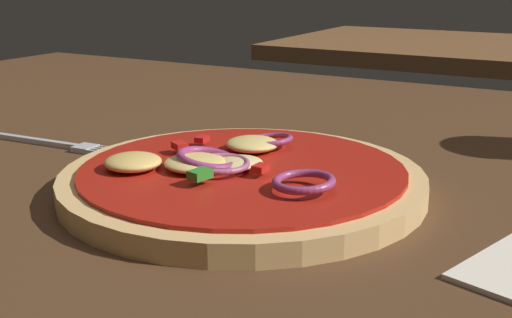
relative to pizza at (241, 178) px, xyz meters
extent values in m
cube|color=#4C301C|center=(0.01, 0.01, -0.03)|extent=(1.47, 1.03, 0.03)
cylinder|color=tan|center=(0.00, 0.00, 0.00)|extent=(0.27, 0.27, 0.02)
cylinder|color=#A81C11|center=(0.00, 0.00, 0.01)|extent=(0.24, 0.24, 0.00)
ellipsoid|color=#EFCC72|center=(-0.02, 0.04, 0.01)|extent=(0.04, 0.04, 0.01)
ellipsoid|color=#EFCC72|center=(-0.03, -0.02, 0.01)|extent=(0.05, 0.05, 0.01)
ellipsoid|color=#F4DB8E|center=(0.00, 0.00, 0.01)|extent=(0.03, 0.03, 0.01)
ellipsoid|color=#E5BC60|center=(-0.06, -0.04, 0.01)|extent=(0.04, 0.04, 0.01)
torus|color=#93386B|center=(-0.02, -0.01, 0.02)|extent=(0.06, 0.06, 0.01)
torus|color=#B25984|center=(-0.01, -0.02, 0.01)|extent=(0.06, 0.06, 0.01)
torus|color=#93386B|center=(-0.01, 0.06, 0.01)|extent=(0.04, 0.04, 0.01)
torus|color=#93386B|center=(0.06, -0.03, 0.02)|extent=(0.06, 0.06, 0.01)
cube|color=red|center=(-0.06, 0.03, 0.01)|extent=(0.01, 0.01, 0.00)
cube|color=red|center=(-0.06, 0.01, 0.02)|extent=(0.02, 0.01, 0.01)
cube|color=red|center=(0.02, -0.01, 0.01)|extent=(0.01, 0.01, 0.00)
cube|color=#2D8C28|center=(0.00, -0.05, 0.02)|extent=(0.01, 0.02, 0.01)
cube|color=silver|center=(-0.24, 0.02, -0.01)|extent=(0.10, 0.01, 0.01)
cube|color=silver|center=(-0.18, 0.03, -0.01)|extent=(0.02, 0.02, 0.01)
cube|color=silver|center=(-0.15, 0.02, -0.01)|extent=(0.03, 0.00, 0.00)
cube|color=silver|center=(-0.15, 0.03, -0.01)|extent=(0.03, 0.00, 0.00)
cube|color=silver|center=(-0.15, 0.03, -0.01)|extent=(0.03, 0.00, 0.00)
cube|color=silver|center=(-0.15, 0.04, -0.01)|extent=(0.03, 0.00, 0.00)
cube|color=brown|center=(-0.12, 1.07, -0.03)|extent=(0.69, 0.51, 0.03)
camera|label=1|loc=(0.24, -0.40, 0.15)|focal=46.98mm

